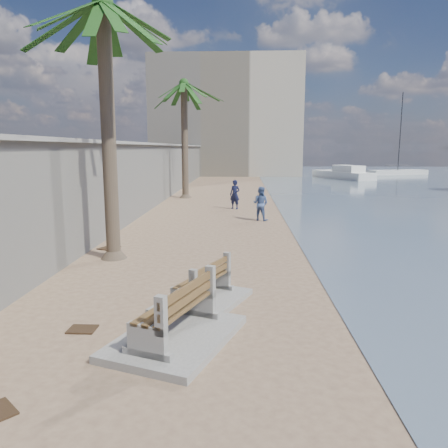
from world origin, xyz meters
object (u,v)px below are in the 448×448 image
object	(u,v)px
person_b	(261,202)
sailboat_west	(398,172)
bench_near	(176,316)
palm_mid	(103,7)
palm_back	(184,85)
bench_far	(203,286)
person_a	(235,192)
yacht_far	(342,176)

from	to	relation	value
person_b	sailboat_west	bearing A→B (deg)	-91.08
bench_near	palm_mid	distance (m)	9.27
bench_near	palm_back	distance (m)	23.34
bench_near	person_b	xyz separation A→B (m)	(2.00, 13.00, 0.41)
person_b	sailboat_west	distance (m)	40.55
bench_far	person_a	size ratio (longest dim) A/B	1.39
palm_mid	yacht_far	xyz separation A→B (m)	(14.90, 35.65, -6.85)
bench_far	person_b	bearing A→B (deg)	81.30
palm_mid	sailboat_west	distance (m)	49.70
palm_back	yacht_far	xyz separation A→B (m)	(14.81, 19.22, -7.00)
bench_near	palm_mid	world-z (taller)	palm_mid
person_b	sailboat_west	world-z (taller)	sailboat_west
person_a	person_b	bearing A→B (deg)	-45.53
bench_near	yacht_far	distance (m)	43.10
yacht_far	palm_back	bearing A→B (deg)	118.16
palm_mid	person_a	xyz separation A→B (m)	(3.52, 11.13, -6.28)
palm_back	person_a	world-z (taller)	palm_back
person_b	yacht_far	xyz separation A→B (m)	(10.13, 28.36, -0.52)
yacht_far	bench_far	bearing A→B (deg)	139.09
yacht_far	palm_mid	bearing A→B (deg)	133.09
sailboat_west	palm_back	bearing A→B (deg)	-131.11
palm_back	person_b	world-z (taller)	palm_back
bench_near	palm_back	xyz separation A→B (m)	(-2.69, 22.14, 6.90)
bench_far	palm_back	xyz separation A→B (m)	(-2.98, 20.26, 6.96)
bench_far	palm_back	distance (m)	21.63
bench_near	palm_back	size ratio (longest dim) A/B	0.35
bench_near	palm_back	bearing A→B (deg)	96.92
palm_back	person_b	bearing A→B (deg)	-62.87
palm_mid	yacht_far	distance (m)	39.24
palm_back	person_a	xyz separation A→B (m)	(3.42, -5.29, -6.44)
palm_back	yacht_far	distance (m)	25.26
yacht_far	sailboat_west	bearing A→B (deg)	-72.74
palm_mid	yacht_far	bearing A→B (deg)	67.31
bench_near	yacht_far	world-z (taller)	yacht_far
bench_near	palm_mid	xyz separation A→B (m)	(-2.78, 5.72, 6.74)
person_a	yacht_far	bearing A→B (deg)	91.43
person_a	sailboat_west	xyz separation A→B (m)	(19.99, 32.12, -0.60)
palm_mid	palm_back	distance (m)	16.43
palm_back	yacht_far	size ratio (longest dim) A/B	1.01
palm_mid	person_a	distance (m)	13.26
bench_near	sailboat_west	xyz separation A→B (m)	(20.73, 48.97, -0.14)
bench_near	person_a	size ratio (longest dim) A/B	1.60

